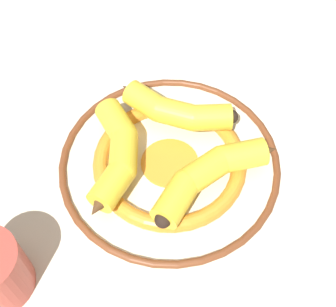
% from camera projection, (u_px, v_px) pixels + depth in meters
% --- Properties ---
extents(ground_plane, '(2.80, 2.80, 0.00)m').
position_uv_depth(ground_plane, '(180.00, 162.00, 0.69)').
color(ground_plane, beige).
extents(decorative_bowl, '(0.32, 0.32, 0.03)m').
position_uv_depth(decorative_bowl, '(168.00, 162.00, 0.67)').
color(decorative_bowl, beige).
rests_on(decorative_bowl, ground_plane).
extents(banana_a, '(0.14, 0.16, 0.04)m').
position_uv_depth(banana_a, '(117.00, 155.00, 0.63)').
color(banana_a, yellow).
rests_on(banana_a, decorative_bowl).
extents(banana_b, '(0.12, 0.16, 0.04)m').
position_uv_depth(banana_b, '(175.00, 110.00, 0.68)').
color(banana_b, yellow).
rests_on(banana_b, decorative_bowl).
extents(banana_c, '(0.21, 0.07, 0.04)m').
position_uv_depth(banana_c, '(210.00, 173.00, 0.62)').
color(banana_c, yellow).
rests_on(banana_c, decorative_bowl).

